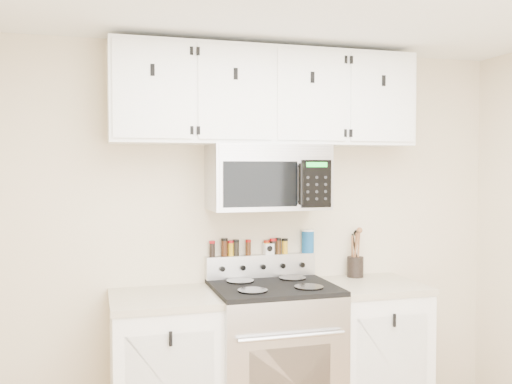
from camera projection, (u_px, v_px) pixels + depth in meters
back_wall at (259, 232)px, 3.90m from camera, size 3.50×0.01×2.50m
range at (273, 357)px, 3.62m from camera, size 0.76×0.65×1.10m
base_cabinet_left at (164, 370)px, 3.46m from camera, size 0.64×0.62×0.92m
base_cabinet_right at (370, 350)px, 3.84m from camera, size 0.64×0.62×0.92m
microwave at (268, 177)px, 3.70m from camera, size 0.76×0.44×0.42m
upper_cabinets at (267, 97)px, 3.70m from camera, size 2.00×0.35×0.62m
utensil_crock at (355, 265)px, 4.01m from camera, size 0.11×0.11×0.33m
kitchen_timer at (268, 249)px, 3.88m from camera, size 0.07×0.06×0.08m
salt_canister at (308, 241)px, 3.96m from camera, size 0.09×0.09×0.16m
spice_jar_0 at (212, 249)px, 3.77m from camera, size 0.04×0.04×0.11m
spice_jar_1 at (224, 247)px, 3.80m from camera, size 0.05×0.05×0.12m
spice_jar_2 at (231, 248)px, 3.81m from camera, size 0.04×0.04×0.10m
spice_jar_3 at (236, 248)px, 3.82m from camera, size 0.05×0.05×0.11m
spice_jar_4 at (248, 247)px, 3.84m from camera, size 0.04×0.04×0.11m
spice_jar_5 at (267, 247)px, 3.88m from camera, size 0.04×0.04×0.10m
spice_jar_6 at (273, 246)px, 3.89m from camera, size 0.05×0.05×0.11m
spice_jar_7 at (278, 246)px, 3.90m from camera, size 0.04×0.04×0.11m
spice_jar_8 at (285, 246)px, 3.91m from camera, size 0.04×0.04×0.10m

